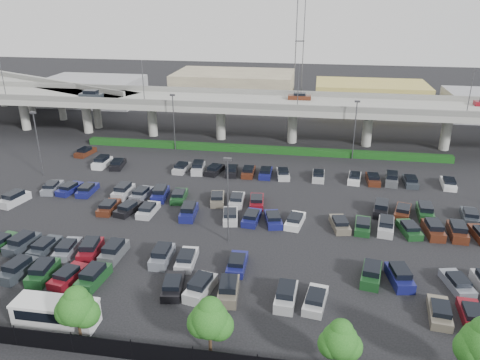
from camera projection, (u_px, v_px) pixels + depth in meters
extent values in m
plane|color=black|center=(239.00, 211.00, 62.16)|extent=(280.00, 280.00, 0.00)
cube|color=gray|center=(267.00, 104.00, 88.73)|extent=(150.00, 13.00, 1.10)
cube|color=#61625D|center=(263.00, 106.00, 82.62)|extent=(150.00, 0.50, 1.00)
cube|color=#61625D|center=(270.00, 92.00, 94.06)|extent=(150.00, 0.50, 1.00)
cylinder|color=gray|center=(24.00, 114.00, 97.85)|extent=(1.80, 1.80, 6.70)
cube|color=#61625D|center=(22.00, 99.00, 96.67)|extent=(2.60, 9.75, 0.50)
cylinder|color=gray|center=(87.00, 117.00, 95.75)|extent=(1.80, 1.80, 6.70)
cube|color=#61625D|center=(85.00, 101.00, 94.57)|extent=(2.60, 9.75, 0.50)
cylinder|color=gray|center=(152.00, 119.00, 93.64)|extent=(1.80, 1.80, 6.70)
cube|color=#61625D|center=(151.00, 104.00, 92.46)|extent=(2.60, 9.75, 0.50)
cylinder|color=gray|center=(221.00, 122.00, 91.54)|extent=(1.80, 1.80, 6.70)
cube|color=#61625D|center=(220.00, 107.00, 90.36)|extent=(2.60, 9.75, 0.50)
cylinder|color=gray|center=(292.00, 126.00, 89.44)|extent=(1.80, 1.80, 6.70)
cube|color=#61625D|center=(293.00, 109.00, 88.26)|extent=(2.60, 9.75, 0.50)
cylinder|color=gray|center=(367.00, 129.00, 87.34)|extent=(1.80, 1.80, 6.70)
cube|color=#61625D|center=(369.00, 112.00, 86.16)|extent=(2.60, 9.75, 0.50)
cylinder|color=gray|center=(446.00, 132.00, 85.23)|extent=(1.80, 1.80, 6.70)
cube|color=#61625D|center=(449.00, 115.00, 84.05)|extent=(2.60, 9.75, 0.50)
cube|color=#2C3239|center=(91.00, 96.00, 90.69)|extent=(4.40, 1.82, 1.05)
cube|color=black|center=(91.00, 92.00, 90.38)|extent=(2.60, 1.60, 0.65)
cube|color=#4E2314|center=(300.00, 97.00, 90.21)|extent=(4.40, 1.82, 0.82)
cube|color=black|center=(300.00, 94.00, 89.98)|extent=(2.30, 1.60, 0.50)
cylinder|color=#45454A|center=(3.00, 78.00, 88.95)|extent=(0.14, 0.14, 8.00)
cylinder|color=#45454A|center=(143.00, 83.00, 84.75)|extent=(0.14, 0.14, 8.00)
cylinder|color=#45454A|center=(298.00, 88.00, 80.54)|extent=(0.14, 0.14, 8.00)
cylinder|color=#45454A|center=(470.00, 93.00, 76.34)|extent=(0.14, 0.14, 8.00)
cube|color=gray|center=(46.00, 86.00, 106.60)|extent=(50.93, 30.13, 1.10)
cube|color=#61625D|center=(45.00, 81.00, 106.21)|extent=(47.34, 22.43, 1.00)
cylinder|color=gray|center=(2.00, 93.00, 118.00)|extent=(1.60, 1.60, 6.70)
cylinder|color=gray|center=(30.00, 99.00, 111.72)|extent=(1.60, 1.60, 6.70)
cylinder|color=gray|center=(62.00, 105.00, 105.45)|extent=(1.60, 1.60, 6.70)
cylinder|color=gray|center=(97.00, 112.00, 99.18)|extent=(1.60, 1.60, 6.70)
cube|color=#103710|center=(262.00, 149.00, 84.83)|extent=(66.00, 1.60, 1.10)
cube|color=black|center=(181.00, 357.00, 36.21)|extent=(70.00, 0.06, 1.80)
cylinder|color=black|center=(15.00, 336.00, 38.27)|extent=(0.10, 0.10, 2.00)
cylinder|color=black|center=(72.00, 342.00, 37.52)|extent=(0.10, 0.10, 2.00)
cylinder|color=black|center=(131.00, 350.00, 36.77)|extent=(0.10, 0.10, 2.00)
cylinder|color=black|center=(193.00, 357.00, 36.02)|extent=(0.10, 0.10, 2.00)
cylinder|color=#332316|center=(80.00, 332.00, 38.74)|extent=(0.26, 0.26, 1.96)
sphere|color=#184A13|center=(76.00, 308.00, 37.85)|extent=(3.04, 3.04, 3.04)
sphere|color=#184A13|center=(86.00, 314.00, 38.04)|extent=(2.39, 2.39, 2.39)
sphere|color=#184A13|center=(69.00, 311.00, 37.99)|extent=(2.39, 2.39, 2.39)
sphere|color=#184A13|center=(76.00, 298.00, 37.63)|extent=(2.06, 2.06, 2.06)
cylinder|color=#332316|center=(210.00, 344.00, 37.35)|extent=(0.26, 0.26, 1.97)
sphere|color=#184A13|center=(210.00, 320.00, 36.45)|extent=(3.07, 3.07, 3.07)
sphere|color=#184A13|center=(219.00, 325.00, 36.64)|extent=(2.41, 2.41, 2.41)
sphere|color=#184A13|center=(202.00, 323.00, 36.59)|extent=(2.41, 2.41, 2.41)
sphere|color=#184A13|center=(210.00, 310.00, 36.22)|extent=(2.08, 2.08, 2.08)
sphere|color=#184A13|center=(340.00, 341.00, 34.67)|extent=(2.79, 2.79, 2.79)
sphere|color=#184A13|center=(348.00, 346.00, 34.85)|extent=(2.19, 2.19, 2.19)
sphere|color=#184A13|center=(332.00, 344.00, 34.79)|extent=(2.19, 2.19, 2.19)
sphere|color=#184A13|center=(341.00, 331.00, 34.47)|extent=(1.89, 1.89, 1.89)
sphere|color=#184A13|center=(473.00, 348.00, 33.46)|extent=(2.70, 2.70, 2.70)
cube|color=silver|center=(56.00, 314.00, 40.71)|extent=(7.23, 2.42, 2.11)
cube|color=black|center=(55.00, 309.00, 40.53)|extent=(6.22, 2.48, 0.95)
cube|color=silver|center=(54.00, 303.00, 40.27)|extent=(7.33, 2.52, 0.25)
cube|color=#2C3239|center=(18.00, 271.00, 48.04)|extent=(2.46, 4.62, 1.05)
cube|color=black|center=(17.00, 264.00, 47.74)|extent=(1.97, 2.81, 0.65)
cube|color=#18451E|center=(43.00, 273.00, 47.63)|extent=(2.15, 4.53, 1.05)
cube|color=black|center=(42.00, 266.00, 47.32)|extent=(1.79, 2.71, 0.65)
cube|color=maroon|center=(68.00, 276.00, 47.26)|extent=(2.54, 4.64, 0.82)
cube|color=black|center=(67.00, 272.00, 46.84)|extent=(1.97, 2.54, 0.50)
cube|color=#18451E|center=(94.00, 278.00, 46.80)|extent=(2.19, 4.54, 1.05)
cube|color=black|center=(93.00, 271.00, 46.50)|extent=(1.82, 2.73, 0.65)
cube|color=black|center=(173.00, 287.00, 45.61)|extent=(2.42, 4.61, 0.82)
cube|color=black|center=(172.00, 282.00, 45.19)|extent=(1.91, 2.50, 0.50)
cube|color=#BABABD|center=(201.00, 288.00, 45.15)|extent=(2.66, 4.67, 1.05)
cube|color=black|center=(200.00, 281.00, 44.85)|extent=(2.09, 2.87, 0.65)
cube|color=#665F50|center=(229.00, 291.00, 44.74)|extent=(2.19, 4.54, 1.05)
cube|color=black|center=(228.00, 284.00, 44.43)|extent=(1.82, 2.73, 0.65)
cube|color=#BABABD|center=(286.00, 297.00, 43.91)|extent=(2.08, 4.50, 1.05)
cube|color=black|center=(286.00, 289.00, 43.61)|extent=(1.75, 2.69, 0.65)
cube|color=#BABABD|center=(315.00, 301.00, 43.54)|extent=(2.48, 4.63, 0.82)
cube|color=black|center=(316.00, 296.00, 43.13)|extent=(1.94, 2.52, 0.50)
cube|color=#665F50|center=(439.00, 313.00, 41.89)|extent=(2.28, 4.57, 0.82)
cube|color=black|center=(441.00, 308.00, 41.47)|extent=(1.84, 2.46, 0.50)
cube|color=maroon|center=(472.00, 316.00, 41.48)|extent=(2.00, 4.47, 0.82)
cube|color=black|center=(474.00, 312.00, 41.06)|extent=(1.70, 2.37, 0.50)
cube|color=#18451E|center=(1.00, 243.00, 53.49)|extent=(2.52, 4.64, 0.82)
cube|color=#2C3239|center=(23.00, 244.00, 53.03)|extent=(2.51, 4.64, 1.05)
cube|color=black|center=(21.00, 238.00, 52.72)|extent=(2.00, 2.82, 0.65)
cube|color=#2C3239|center=(45.00, 247.00, 52.66)|extent=(2.12, 4.52, 0.82)
cube|color=black|center=(43.00, 243.00, 52.24)|extent=(1.76, 2.41, 0.50)
cube|color=slate|center=(68.00, 249.00, 52.25)|extent=(2.17, 4.53, 0.82)
cube|color=black|center=(66.00, 245.00, 51.83)|extent=(1.78, 2.42, 0.50)
cube|color=maroon|center=(91.00, 250.00, 51.79)|extent=(2.43, 4.61, 1.05)
cube|color=black|center=(90.00, 244.00, 51.49)|extent=(1.96, 2.80, 0.65)
cube|color=#4D5054|center=(114.00, 252.00, 51.38)|extent=(1.95, 4.45, 1.05)
cube|color=black|center=(113.00, 246.00, 51.07)|extent=(1.68, 2.65, 0.65)
cube|color=slate|center=(162.00, 257.00, 50.55)|extent=(1.93, 4.44, 1.05)
cube|color=black|center=(162.00, 250.00, 50.25)|extent=(1.67, 2.64, 0.65)
cube|color=silver|center=(187.00, 260.00, 50.18)|extent=(2.04, 4.49, 0.82)
cube|color=black|center=(186.00, 256.00, 49.76)|extent=(1.72, 2.38, 0.50)
cube|color=navy|center=(237.00, 264.00, 49.36)|extent=(1.90, 4.43, 0.82)
cube|color=black|center=(237.00, 260.00, 48.94)|extent=(1.64, 2.33, 0.50)
cube|color=#18451E|center=(371.00, 275.00, 47.25)|extent=(2.57, 4.65, 1.05)
cube|color=black|center=(372.00, 268.00, 46.94)|extent=(2.04, 2.84, 0.65)
cube|color=navy|center=(399.00, 278.00, 46.84)|extent=(2.55, 4.65, 1.05)
cube|color=black|center=(400.00, 271.00, 46.53)|extent=(2.02, 2.84, 0.65)
cube|color=slate|center=(457.00, 284.00, 46.05)|extent=(2.75, 4.69, 0.82)
cube|color=black|center=(459.00, 280.00, 45.64)|extent=(2.07, 2.60, 0.50)
cube|color=silver|center=(15.00, 200.00, 64.33)|extent=(2.68, 4.68, 1.05)
cube|color=black|center=(14.00, 194.00, 64.03)|extent=(2.10, 2.87, 0.65)
cube|color=#4E2314|center=(109.00, 208.00, 62.31)|extent=(1.92, 4.44, 0.82)
cube|color=black|center=(108.00, 204.00, 61.89)|extent=(1.65, 2.34, 0.50)
cube|color=black|center=(128.00, 209.00, 61.90)|extent=(2.78, 4.70, 0.82)
cube|color=black|center=(127.00, 205.00, 61.49)|extent=(2.09, 2.61, 0.50)
cube|color=silver|center=(148.00, 210.00, 61.49)|extent=(1.99, 4.47, 0.82)
cube|color=black|center=(147.00, 207.00, 61.07)|extent=(1.69, 2.36, 0.50)
cube|color=navy|center=(189.00, 213.00, 60.62)|extent=(2.15, 4.52, 1.05)
cube|color=black|center=(189.00, 207.00, 60.31)|extent=(1.79, 2.71, 0.65)
cube|color=#BABABD|center=(230.00, 217.00, 59.84)|extent=(2.53, 4.64, 0.82)
cube|color=black|center=(230.00, 213.00, 59.42)|extent=(1.96, 2.53, 0.50)
cube|color=navy|center=(252.00, 218.00, 59.42)|extent=(2.17, 4.53, 0.82)
cube|color=black|center=(252.00, 214.00, 59.00)|extent=(1.78, 2.42, 0.50)
cube|color=navy|center=(273.00, 220.00, 59.01)|extent=(2.80, 4.70, 0.82)
cube|color=black|center=(273.00, 216.00, 58.60)|extent=(2.10, 2.61, 0.50)
cube|color=white|center=(295.00, 221.00, 58.60)|extent=(2.58, 4.65, 0.82)
cube|color=black|center=(295.00, 217.00, 58.18)|extent=(1.99, 2.55, 0.50)
cube|color=#665F50|center=(340.00, 225.00, 57.77)|extent=(2.64, 4.67, 0.82)
cube|color=black|center=(340.00, 221.00, 57.36)|extent=(2.02, 2.57, 0.50)
cube|color=#18451E|center=(363.00, 226.00, 57.36)|extent=(2.28, 4.57, 0.82)
cube|color=black|center=(363.00, 222.00, 56.94)|extent=(1.84, 2.46, 0.50)
cube|color=#BABABD|center=(386.00, 227.00, 56.90)|extent=(2.45, 4.62, 1.05)
cube|color=black|center=(387.00, 221.00, 56.59)|extent=(1.97, 2.81, 0.65)
cube|color=#18451E|center=(409.00, 230.00, 56.53)|extent=(2.70, 4.68, 0.82)
cube|color=black|center=(410.00, 226.00, 56.12)|extent=(2.05, 2.58, 0.50)
cube|color=#4E2314|center=(433.00, 231.00, 56.08)|extent=(2.11, 4.51, 1.05)
cube|color=black|center=(434.00, 224.00, 55.77)|extent=(1.77, 2.70, 0.65)
cube|color=#4E2314|center=(457.00, 232.00, 55.66)|extent=(2.07, 4.50, 1.05)
cube|color=black|center=(458.00, 226.00, 55.36)|extent=(1.75, 2.69, 0.65)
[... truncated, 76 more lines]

